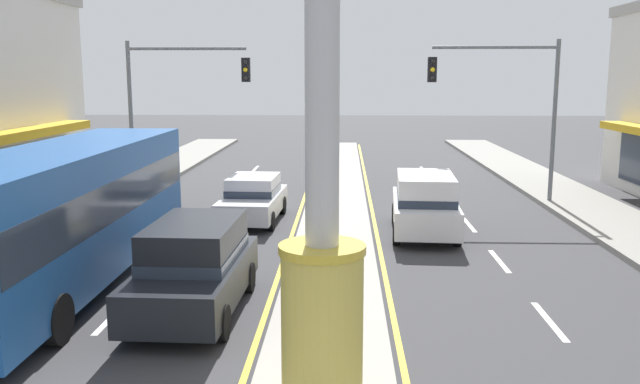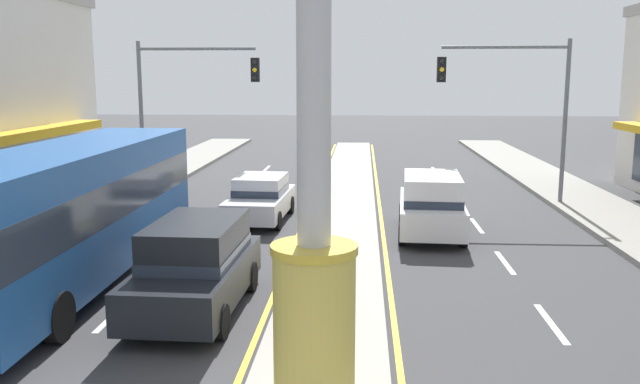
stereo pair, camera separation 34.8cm
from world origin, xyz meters
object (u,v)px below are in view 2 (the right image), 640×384
at_px(traffic_light_left_side, 184,92).
at_px(sedan_near_left_lane, 261,198).
at_px(traffic_light_right_side, 518,93).
at_px(bus_near_right_lane, 72,206).
at_px(suv_mid_left_lane, 196,265).
at_px(suv_far_right_lane, 431,204).
at_px(district_sign, 314,95).

xyz_separation_m(traffic_light_left_side, sedan_near_left_lane, (3.59, -3.97, -3.46)).
distance_m(traffic_light_right_side, bus_near_right_lane, 16.42).
bearing_deg(suv_mid_left_lane, suv_far_right_lane, 51.77).
bearing_deg(sedan_near_left_lane, suv_mid_left_lane, -90.00).
height_order(traffic_light_right_side, suv_far_right_lane, traffic_light_right_side).
bearing_deg(traffic_light_left_side, district_sign, -69.62).
bearing_deg(suv_mid_left_lane, district_sign, -57.34).
bearing_deg(suv_far_right_lane, sedan_near_left_lane, 162.41).
height_order(traffic_light_left_side, traffic_light_right_side, same).
height_order(suv_far_right_lane, sedan_near_left_lane, suv_far_right_lane).
height_order(suv_far_right_lane, suv_mid_left_lane, same).
relative_size(traffic_light_right_side, suv_mid_left_lane, 1.33).
relative_size(bus_near_right_lane, sedan_near_left_lane, 2.56).
relative_size(district_sign, suv_mid_left_lane, 1.80).
bearing_deg(sedan_near_left_lane, traffic_light_right_side, 19.40).
relative_size(district_sign, traffic_light_right_side, 1.35).
bearing_deg(traffic_light_right_side, district_sign, -111.23).
distance_m(traffic_light_left_side, bus_near_right_lane, 11.43).
distance_m(traffic_light_left_side, traffic_light_right_side, 12.77).
height_order(bus_near_right_lane, sedan_near_left_lane, bus_near_right_lane).
relative_size(district_sign, suv_far_right_lane, 1.78).
relative_size(suv_far_right_lane, sedan_near_left_lane, 1.07).
relative_size(suv_far_right_lane, suv_mid_left_lane, 1.01).
height_order(district_sign, suv_mid_left_lane, district_sign).
xyz_separation_m(suv_far_right_lane, suv_mid_left_lane, (-5.57, -7.07, 0.00)).
bearing_deg(suv_far_right_lane, district_sign, -103.70).
height_order(sedan_near_left_lane, suv_mid_left_lane, suv_mid_left_lane).
xyz_separation_m(bus_near_right_lane, sedan_near_left_lane, (3.30, 7.21, -1.08)).
xyz_separation_m(district_sign, suv_mid_left_lane, (-2.79, 4.34, -3.63)).
relative_size(traffic_light_left_side, suv_far_right_lane, 1.32).
xyz_separation_m(district_sign, sedan_near_left_lane, (-2.78, 13.18, -3.83)).
height_order(traffic_light_left_side, suv_mid_left_lane, traffic_light_left_side).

